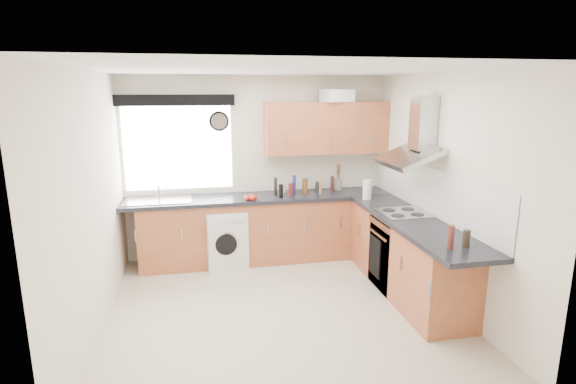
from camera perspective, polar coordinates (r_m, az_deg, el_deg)
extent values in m
plane|color=beige|center=(4.99, -0.87, -14.75)|extent=(3.60, 3.60, 0.00)
cube|color=white|center=(4.42, -0.98, 15.29)|extent=(3.60, 3.60, 0.02)
cube|color=silver|center=(6.29, -3.99, 3.13)|extent=(3.60, 0.02, 2.50)
cube|color=silver|center=(2.88, 5.86, -8.96)|extent=(3.60, 0.02, 2.50)
cube|color=silver|center=(4.58, -23.66, -1.67)|extent=(0.02, 3.60, 2.50)
cube|color=silver|center=(5.18, 19.03, 0.33)|extent=(0.02, 3.60, 2.50)
cube|color=silver|center=(6.18, -13.75, 5.44)|extent=(1.40, 0.02, 1.10)
cube|color=black|center=(6.05, -14.10, 11.26)|extent=(1.50, 0.18, 0.14)
cube|color=white|center=(5.45, 17.30, 0.28)|extent=(0.01, 3.00, 0.54)
cube|color=brown|center=(6.19, -4.43, -4.85)|extent=(3.00, 0.58, 0.86)
cube|color=brown|center=(6.56, 9.61, -3.96)|extent=(0.60, 0.60, 0.86)
cube|color=brown|center=(5.40, 14.90, -7.98)|extent=(0.58, 2.10, 0.86)
cube|color=black|center=(6.07, -3.55, -0.74)|extent=(3.60, 0.62, 0.05)
cube|color=black|center=(5.13, 15.83, -3.80)|extent=(0.62, 2.42, 0.05)
cube|color=black|center=(5.52, 14.11, -7.51)|extent=(0.56, 0.58, 0.85)
cube|color=#ACACAC|center=(5.38, 14.40, -2.59)|extent=(0.52, 0.52, 0.01)
cube|color=brown|center=(6.24, 4.91, 8.14)|extent=(1.70, 0.35, 0.70)
cube|color=silver|center=(6.07, -8.03, -5.79)|extent=(0.59, 0.58, 0.76)
cylinder|color=black|center=(6.14, -8.74, 8.86)|extent=(0.27, 0.04, 0.27)
cube|color=silver|center=(6.19, 6.25, 12.07)|extent=(0.45, 0.38, 0.16)
cube|color=maroon|center=(6.34, 5.50, 11.91)|extent=(0.26, 0.22, 0.12)
cylinder|color=gray|center=(6.46, 6.38, 0.96)|extent=(0.12, 0.12, 0.15)
cylinder|color=silver|center=(5.95, 10.03, 0.32)|extent=(0.13, 0.13, 0.25)
cylinder|color=#521D1E|center=(6.31, 4.16, 0.43)|extent=(0.04, 0.04, 0.09)
cylinder|color=gray|center=(6.23, -0.41, 0.42)|extent=(0.04, 0.04, 0.12)
cylinder|color=navy|center=(6.14, 0.77, 0.92)|extent=(0.05, 0.05, 0.26)
cylinder|color=navy|center=(6.13, 0.75, 0.10)|extent=(0.04, 0.04, 0.09)
cylinder|color=maroon|center=(6.07, 0.37, 0.34)|extent=(0.06, 0.06, 0.17)
cylinder|color=black|center=(6.30, 3.76, 0.68)|extent=(0.07, 0.07, 0.14)
cylinder|color=black|center=(5.94, -0.90, 0.14)|extent=(0.06, 0.06, 0.18)
cylinder|color=black|center=(6.05, -1.59, 0.68)|extent=(0.04, 0.04, 0.25)
cylinder|color=olive|center=(6.11, 4.15, 0.54)|extent=(0.04, 0.04, 0.20)
cylinder|color=brown|center=(6.18, 2.16, 0.75)|extent=(0.08, 0.08, 0.21)
cylinder|color=#3D1A16|center=(6.32, 5.63, 1.01)|extent=(0.05, 0.05, 0.22)
cylinder|color=#54221E|center=(4.30, 19.97, -5.42)|extent=(0.06, 0.06, 0.22)
cylinder|color=black|center=(4.42, 21.71, -5.49)|extent=(0.07, 0.07, 0.16)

